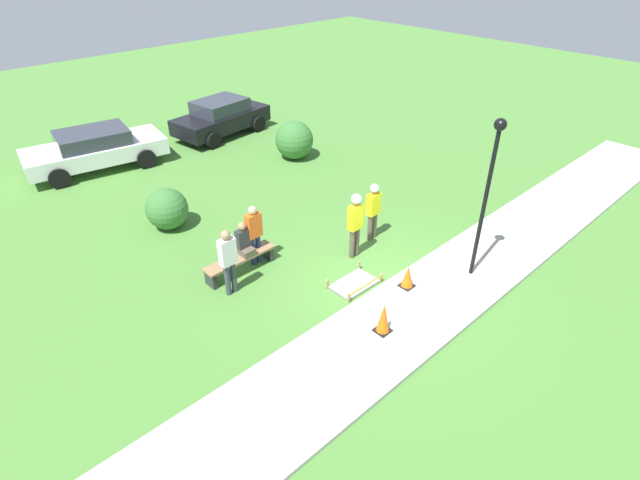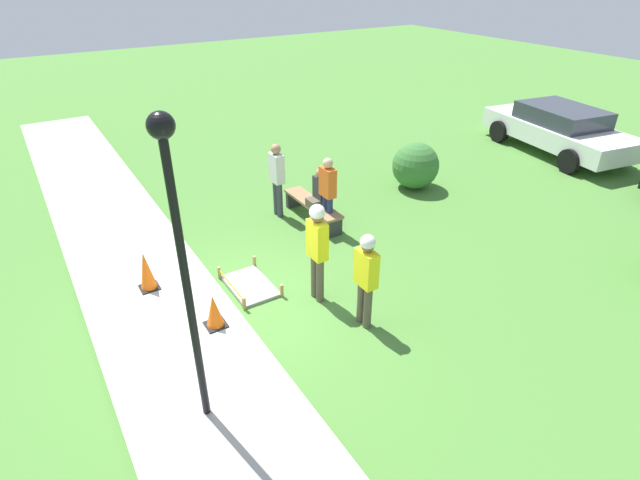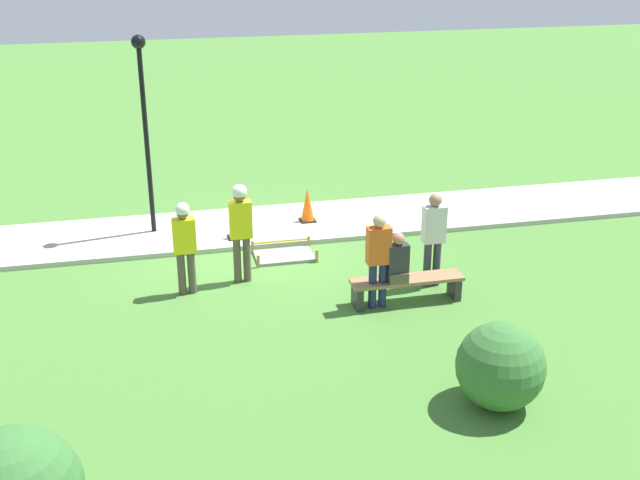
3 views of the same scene
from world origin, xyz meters
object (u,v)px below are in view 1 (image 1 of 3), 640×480
at_px(lamppost_near, 489,179).
at_px(parked_car_white, 95,148).
at_px(traffic_cone_near_patch, 384,318).
at_px(worker_supervisor, 355,220).
at_px(park_bench, 240,261).
at_px(parked_car_black, 221,117).
at_px(traffic_cone_far_patch, 408,276).
at_px(person_seated_on_bench, 244,242).
at_px(worker_assistant, 373,207).
at_px(bystander_in_orange_shirt, 254,232).
at_px(bystander_in_gray_shirt, 228,258).

height_order(lamppost_near, parked_car_white, lamppost_near).
distance_m(traffic_cone_near_patch, worker_supervisor, 3.17).
bearing_deg(worker_supervisor, traffic_cone_near_patch, -124.93).
bearing_deg(park_bench, parked_car_white, 89.87).
distance_m(worker_supervisor, parked_car_black, 10.52).
relative_size(traffic_cone_far_patch, worker_supervisor, 0.32).
xyz_separation_m(person_seated_on_bench, worker_supervisor, (2.46, -1.56, 0.32)).
distance_m(traffic_cone_far_patch, park_bench, 4.26).
bearing_deg(traffic_cone_near_patch, parked_car_white, 93.85).
relative_size(worker_assistant, parked_car_black, 0.40).
bearing_deg(worker_supervisor, traffic_cone_far_patch, -93.67).
height_order(person_seated_on_bench, parked_car_white, parked_car_white).
bearing_deg(worker_assistant, person_seated_on_bench, 159.88).
distance_m(park_bench, worker_supervisor, 3.17).
distance_m(traffic_cone_far_patch, parked_car_white, 12.60).
distance_m(traffic_cone_near_patch, worker_assistant, 4.02).
bearing_deg(parked_car_white, traffic_cone_far_patch, -69.03).
bearing_deg(bystander_in_orange_shirt, parked_car_black, 61.24).
height_order(person_seated_on_bench, worker_supervisor, worker_supervisor).
bearing_deg(traffic_cone_far_patch, bystander_in_orange_shirt, 119.91).
relative_size(traffic_cone_near_patch, worker_assistant, 0.44).
relative_size(worker_supervisor, worker_assistant, 1.10).
height_order(park_bench, person_seated_on_bench, person_seated_on_bench).
bearing_deg(person_seated_on_bench, traffic_cone_far_patch, -55.99).
bearing_deg(traffic_cone_near_patch, bystander_in_orange_shirt, 94.79).
relative_size(park_bench, lamppost_near, 0.49).
xyz_separation_m(person_seated_on_bench, lamppost_near, (3.97, -4.24, 1.93)).
relative_size(bystander_in_gray_shirt, parked_car_white, 0.35).
bearing_deg(parked_car_white, worker_assistant, -60.68).
xyz_separation_m(bystander_in_gray_shirt, parked_car_black, (5.94, 9.22, -0.23)).
xyz_separation_m(worker_supervisor, worker_assistant, (1.03, 0.28, -0.12)).
relative_size(traffic_cone_far_patch, parked_car_black, 0.14).
height_order(person_seated_on_bench, bystander_in_gray_shirt, bystander_in_gray_shirt).
distance_m(park_bench, parked_car_white, 8.93).
height_order(bystander_in_gray_shirt, lamppost_near, lamppost_near).
bearing_deg(traffic_cone_far_patch, parked_car_white, 101.57).
height_order(traffic_cone_far_patch, parked_car_black, parked_car_black).
distance_m(traffic_cone_far_patch, lamppost_near, 2.97).
xyz_separation_m(worker_assistant, parked_car_black, (1.58, 9.90, -0.24)).
distance_m(bystander_in_orange_shirt, bystander_in_gray_shirt, 1.36).
height_order(traffic_cone_near_patch, worker_supervisor, worker_supervisor).
height_order(traffic_cone_far_patch, parked_car_white, parked_car_white).
height_order(person_seated_on_bench, parked_car_black, parked_car_black).
bearing_deg(worker_assistant, worker_supervisor, -164.70).
bearing_deg(bystander_in_orange_shirt, traffic_cone_far_patch, -60.09).
bearing_deg(lamppost_near, park_bench, 134.97).
bearing_deg(traffic_cone_far_patch, parked_car_black, 77.27).
bearing_deg(traffic_cone_far_patch, worker_assistant, 62.16).
xyz_separation_m(park_bench, worker_supervisor, (2.67, -1.51, 0.80)).
height_order(traffic_cone_near_patch, park_bench, traffic_cone_near_patch).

